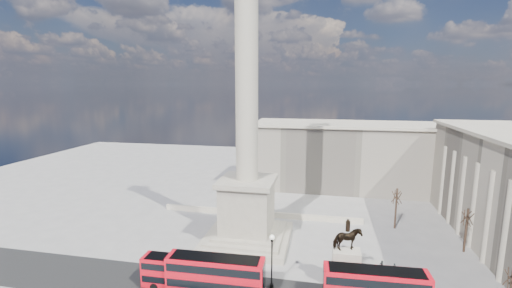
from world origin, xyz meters
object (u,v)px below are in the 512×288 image
object	(u,v)px
equestrian_statue	(346,262)
nelsons_column	(247,166)
red_bus_b	(183,273)
victorian_lamp	(272,257)
red_bus_a	(216,275)
red_bus_c	(376,288)
pedestrian_crossing	(382,266)
pedestrian_walking	(394,269)

from	to	relation	value
equestrian_statue	nelsons_column	bearing A→B (deg)	147.05
red_bus_b	victorian_lamp	distance (m)	11.53
red_bus_a	red_bus_c	xyz separation A→B (m)	(19.23, 1.15, -0.06)
red_bus_c	pedestrian_crossing	world-z (taller)	red_bus_c
red_bus_a	pedestrian_walking	bearing A→B (deg)	20.66
nelsons_column	pedestrian_crossing	size ratio (longest dim) A/B	28.60
red_bus_c	pedestrian_crossing	xyz separation A→B (m)	(2.03, 8.37, -1.68)
red_bus_b	nelsons_column	bearing A→B (deg)	71.72
victorian_lamp	red_bus_a	bearing A→B (deg)	-158.45
red_bus_a	pedestrian_crossing	xyz separation A→B (m)	(21.26, 9.52, -1.74)
pedestrian_crossing	red_bus_a	bearing A→B (deg)	91.36
red_bus_a	red_bus_b	bearing A→B (deg)	176.73
red_bus_b	pedestrian_walking	distance (m)	28.91
nelsons_column	victorian_lamp	size ratio (longest dim) A/B	6.77
red_bus_c	equestrian_statue	world-z (taller)	equestrian_statue
red_bus_c	pedestrian_walking	distance (m)	9.20
victorian_lamp	pedestrian_crossing	bearing A→B (deg)	25.25
red_bus_c	pedestrian_walking	size ratio (longest dim) A/B	7.81
nelsons_column	victorian_lamp	distance (m)	16.58
red_bus_a	pedestrian_walking	size ratio (longest dim) A/B	7.98
red_bus_a	pedestrian_walking	world-z (taller)	red_bus_a
red_bus_a	pedestrian_walking	distance (m)	24.84
nelsons_column	pedestrian_crossing	xyz separation A→B (m)	(20.78, -5.89, -12.05)
victorian_lamp	nelsons_column	bearing A→B (deg)	115.73
victorian_lamp	equestrian_statue	distance (m)	9.85
pedestrian_crossing	red_bus_b	bearing A→B (deg)	87.32
pedestrian_walking	red_bus_c	bearing A→B (deg)	-140.45
red_bus_a	victorian_lamp	xyz separation A→B (m)	(6.64, 2.62, 1.72)
red_bus_a	red_bus_b	size ratio (longest dim) A/B	1.16
red_bus_b	pedestrian_crossing	size ratio (longest dim) A/B	6.11
red_bus_b	equestrian_statue	distance (m)	21.15
nelsons_column	red_bus_a	distance (m)	18.54
red_bus_b	equestrian_statue	xyz separation A→B (m)	(20.48, 5.19, 0.96)
red_bus_c	victorian_lamp	world-z (taller)	victorian_lamp
nelsons_column	pedestrian_crossing	distance (m)	24.73
pedestrian_crossing	nelsons_column	bearing A→B (deg)	51.42
nelsons_column	victorian_lamp	world-z (taller)	nelsons_column
nelsons_column	pedestrian_crossing	bearing A→B (deg)	-15.82
red_bus_b	victorian_lamp	xyz separation A→B (m)	(11.07, 2.50, 2.07)
red_bus_a	red_bus_c	size ratio (longest dim) A/B	1.02
red_bus_c	pedestrian_crossing	distance (m)	8.78
nelsons_column	victorian_lamp	xyz separation A→B (m)	(6.16, -12.78, -8.58)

